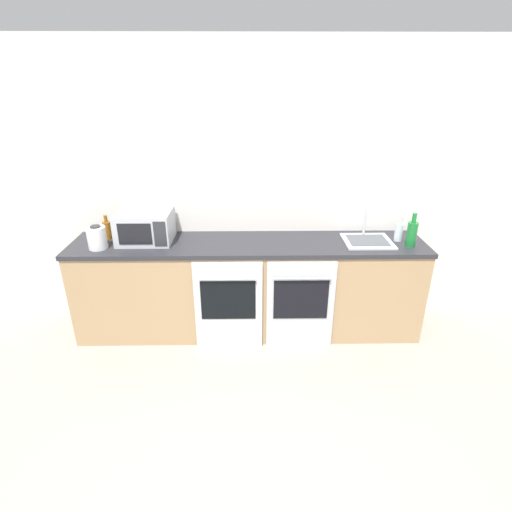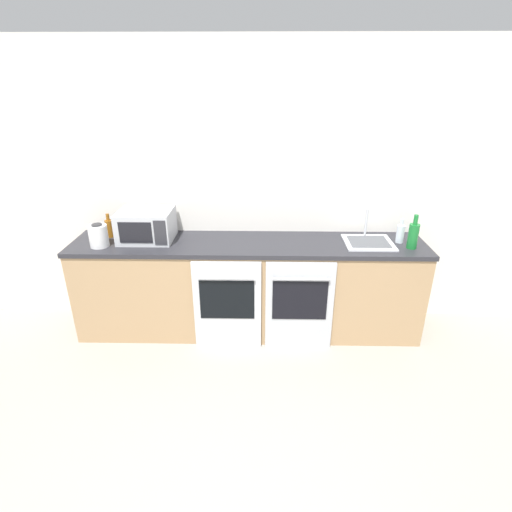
# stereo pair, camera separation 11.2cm
# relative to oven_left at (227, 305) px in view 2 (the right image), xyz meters

# --- Properties ---
(wall_back) EXTENTS (10.00, 0.06, 2.60)m
(wall_back) POSITION_rel_oven_left_xyz_m (0.18, 0.63, 0.87)
(wall_back) COLOR silver
(wall_back) RESTS_ON ground_plane
(counter_back) EXTENTS (3.19, 0.61, 0.91)m
(counter_back) POSITION_rel_oven_left_xyz_m (0.18, 0.31, 0.02)
(counter_back) COLOR tan
(counter_back) RESTS_ON ground_plane
(oven_left) EXTENTS (0.59, 0.06, 0.85)m
(oven_left) POSITION_rel_oven_left_xyz_m (0.00, 0.00, 0.00)
(oven_left) COLOR silver
(oven_left) RESTS_ON ground_plane
(oven_right) EXTENTS (0.59, 0.06, 0.85)m
(oven_right) POSITION_rel_oven_left_xyz_m (0.63, 0.00, 0.00)
(oven_right) COLOR #B7BABF
(oven_right) RESTS_ON ground_plane
(microwave) EXTENTS (0.48, 0.39, 0.27)m
(microwave) POSITION_rel_oven_left_xyz_m (-0.75, 0.36, 0.61)
(microwave) COLOR #B7BABF
(microwave) RESTS_ON counter_back
(bottle_amber) EXTENTS (0.07, 0.07, 0.22)m
(bottle_amber) POSITION_rel_oven_left_xyz_m (-1.11, 0.42, 0.56)
(bottle_amber) COLOR #8C5114
(bottle_amber) RESTS_ON counter_back
(bottle_clear) EXTENTS (0.07, 0.07, 0.22)m
(bottle_clear) POSITION_rel_oven_left_xyz_m (1.54, 0.33, 0.56)
(bottle_clear) COLOR silver
(bottle_clear) RESTS_ON counter_back
(bottle_green) EXTENTS (0.09, 0.09, 0.30)m
(bottle_green) POSITION_rel_oven_left_xyz_m (1.60, 0.20, 0.59)
(bottle_green) COLOR #19722D
(bottle_green) RESTS_ON counter_back
(kettle) EXTENTS (0.16, 0.16, 0.21)m
(kettle) POSITION_rel_oven_left_xyz_m (-1.12, 0.19, 0.57)
(kettle) COLOR white
(kettle) RESTS_ON counter_back
(sink) EXTENTS (0.43, 0.39, 0.27)m
(sink) POSITION_rel_oven_left_xyz_m (1.25, 0.31, 0.49)
(sink) COLOR silver
(sink) RESTS_ON counter_back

